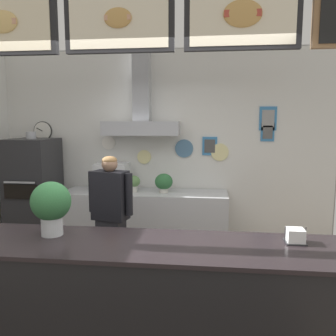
# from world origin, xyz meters

# --- Properties ---
(back_wall_assembly) EXTENTS (5.00, 2.73, 2.95)m
(back_wall_assembly) POSITION_xyz_m (-0.02, 2.29, 1.58)
(back_wall_assembly) COLOR gray
(back_wall_assembly) RESTS_ON ground_plane
(service_counter) EXTENTS (4.06, 0.69, 1.04)m
(service_counter) POSITION_xyz_m (0.00, -0.39, 0.52)
(service_counter) COLOR black
(service_counter) RESTS_ON ground_plane
(back_prep_counter) EXTENTS (2.34, 0.62, 0.90)m
(back_prep_counter) POSITION_xyz_m (-0.23, 2.05, 0.44)
(back_prep_counter) COLOR #B7BABF
(back_prep_counter) RESTS_ON ground_plane
(pizza_oven) EXTENTS (0.62, 0.74, 1.75)m
(pizza_oven) POSITION_xyz_m (-1.85, 1.94, 0.83)
(pizza_oven) COLOR #232326
(pizza_oven) RESTS_ON ground_plane
(shop_worker) EXTENTS (0.52, 0.30, 1.53)m
(shop_worker) POSITION_xyz_m (-0.39, 0.85, 0.82)
(shop_worker) COLOR #232328
(shop_worker) RESTS_ON ground_plane
(espresso_machine) EXTENTS (0.45, 0.46, 0.41)m
(espresso_machine) POSITION_xyz_m (-0.70, 2.03, 1.10)
(espresso_machine) COLOR silver
(espresso_machine) RESTS_ON back_prep_counter
(potted_sage) EXTENTS (0.25, 0.25, 0.27)m
(potted_sage) POSITION_xyz_m (0.04, 2.03, 1.05)
(potted_sage) COLOR beige
(potted_sage) RESTS_ON back_prep_counter
(potted_thyme) EXTENTS (0.18, 0.18, 0.24)m
(potted_thyme) POSITION_xyz_m (-0.39, 2.02, 1.04)
(potted_thyme) COLOR beige
(potted_thyme) RESTS_ON back_prep_counter
(basil_vase) EXTENTS (0.30, 0.30, 0.42)m
(basil_vase) POSITION_xyz_m (-0.52, -0.29, 1.27)
(basil_vase) COLOR silver
(basil_vase) RESTS_ON service_counter
(napkin_holder) EXTENTS (0.15, 0.14, 0.12)m
(napkin_holder) POSITION_xyz_m (1.29, -0.25, 1.08)
(napkin_holder) COLOR #262628
(napkin_holder) RESTS_ON service_counter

